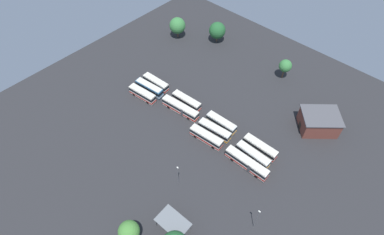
{
  "coord_description": "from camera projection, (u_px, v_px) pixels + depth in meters",
  "views": [
    {
      "loc": [
        -41.11,
        47.02,
        76.41
      ],
      "look_at": [
        1.64,
        0.4,
        1.5
      ],
      "focal_mm": 28.74,
      "sensor_mm": 36.0,
      "label": 1
    }
  ],
  "objects": [
    {
      "name": "ground_plane",
      "position": [
        197.0,
        122.0,
        98.67
      ],
      "size": [
        119.84,
        119.84,
        0.0
      ],
      "primitive_type": "plane",
      "color": "#28282B"
    },
    {
      "name": "bus_row0_slot0",
      "position": [
        260.0,
        147.0,
        90.18
      ],
      "size": [
        10.67,
        2.67,
        3.44
      ],
      "color": "silver",
      "rests_on": "ground_plane"
    },
    {
      "name": "bus_row0_slot1",
      "position": [
        253.0,
        155.0,
        88.45
      ],
      "size": [
        10.67,
        2.65,
        3.44
      ],
      "color": "silver",
      "rests_on": "ground_plane"
    },
    {
      "name": "bus_row0_slot2",
      "position": [
        247.0,
        163.0,
        86.74
      ],
      "size": [
        13.55,
        2.78,
        3.44
      ],
      "color": "silver",
      "rests_on": "ground_plane"
    },
    {
      "name": "bus_row1_slot0",
      "position": [
        221.0,
        123.0,
        96.13
      ],
      "size": [
        10.23,
        2.87,
        3.44
      ],
      "color": "silver",
      "rests_on": "ground_plane"
    },
    {
      "name": "bus_row1_slot1",
      "position": [
        215.0,
        130.0,
        94.29
      ],
      "size": [
        10.88,
        3.63,
        3.44
      ],
      "color": "silver",
      "rests_on": "ground_plane"
    },
    {
      "name": "bus_row1_slot2",
      "position": [
        206.0,
        137.0,
        92.64
      ],
      "size": [
        11.01,
        3.48,
        3.44
      ],
      "color": "silver",
      "rests_on": "ground_plane"
    },
    {
      "name": "bus_row2_slot0",
      "position": [
        187.0,
        101.0,
        102.21
      ],
      "size": [
        10.73,
        3.15,
        3.44
      ],
      "color": "silver",
      "rests_on": "ground_plane"
    },
    {
      "name": "bus_row2_slot1",
      "position": [
        181.0,
        108.0,
        100.19
      ],
      "size": [
        13.67,
        3.81,
        3.44
      ],
      "color": "silver",
      "rests_on": "ground_plane"
    },
    {
      "name": "bus_row3_slot0",
      "position": [
        156.0,
        83.0,
        107.95
      ],
      "size": [
        10.36,
        3.02,
        3.44
      ],
      "color": "silver",
      "rests_on": "ground_plane"
    },
    {
      "name": "bus_row3_slot1",
      "position": [
        149.0,
        88.0,
        106.22
      ],
      "size": [
        10.88,
        3.6,
        3.44
      ],
      "color": "teal",
      "rests_on": "ground_plane"
    },
    {
      "name": "bus_row3_slot2",
      "position": [
        142.0,
        94.0,
        104.39
      ],
      "size": [
        10.43,
        3.54,
        3.44
      ],
      "color": "silver",
      "rests_on": "ground_plane"
    },
    {
      "name": "depot_building",
      "position": [
        319.0,
        122.0,
        94.9
      ],
      "size": [
        14.69,
        14.49,
        6.08
      ],
      "color": "brown",
      "rests_on": "ground_plane"
    },
    {
      "name": "maintenance_shelter",
      "position": [
        173.0,
        222.0,
        73.78
      ],
      "size": [
        8.2,
        5.56,
        4.01
      ],
      "color": "slate",
      "rests_on": "ground_plane"
    },
    {
      "name": "lamp_post_by_building",
      "position": [
        257.0,
        219.0,
        73.05
      ],
      "size": [
        0.56,
        0.28,
        9.25
      ],
      "color": "slate",
      "rests_on": "ground_plane"
    },
    {
      "name": "lamp_post_far_corner",
      "position": [
        178.0,
        175.0,
        81.08
      ],
      "size": [
        0.56,
        0.28,
        8.46
      ],
      "color": "slate",
      "rests_on": "ground_plane"
    },
    {
      "name": "tree_west_edge",
      "position": [
        129.0,
        231.0,
        71.64
      ],
      "size": [
        5.16,
        5.16,
        7.12
      ],
      "color": "brown",
      "rests_on": "ground_plane"
    },
    {
      "name": "tree_northwest",
      "position": [
        177.0,
        26.0,
        124.5
      ],
      "size": [
        6.52,
        6.52,
        8.64
      ],
      "color": "brown",
      "rests_on": "ground_plane"
    },
    {
      "name": "tree_south_edge",
      "position": [
        217.0,
        30.0,
        122.71
      ],
      "size": [
        6.64,
        6.64,
        8.46
      ],
      "color": "brown",
      "rests_on": "ground_plane"
    },
    {
      "name": "tree_northeast",
      "position": [
        285.0,
        66.0,
        108.25
      ],
      "size": [
        4.51,
        4.51,
        7.75
      ],
      "color": "brown",
      "rests_on": "ground_plane"
    }
  ]
}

